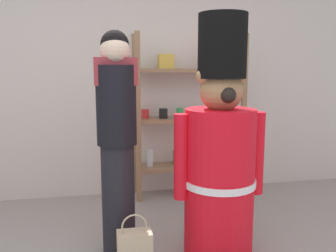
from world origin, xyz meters
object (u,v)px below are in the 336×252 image
Objects in this scene: person_shopper at (117,137)px; shopping_bag at (135,252)px; merchandise_shelf at (189,114)px; teddy_bear_guard at (220,159)px.

person_shopper is 3.84× the size of shopping_bag.
shopping_bag is at bearing -116.95° from merchandise_shelf.
merchandise_shelf is at bearing 53.95° from person_shopper.
person_shopper is at bearing 103.91° from shopping_bag.
merchandise_shelf is 4.07× the size of shopping_bag.
merchandise_shelf reaches higher than shopping_bag.
person_shopper is 0.83m from shopping_bag.
merchandise_shelf is at bearing 63.05° from shopping_bag.
merchandise_shelf reaches higher than person_shopper.
merchandise_shelf and teddy_bear_guard have the same top height.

